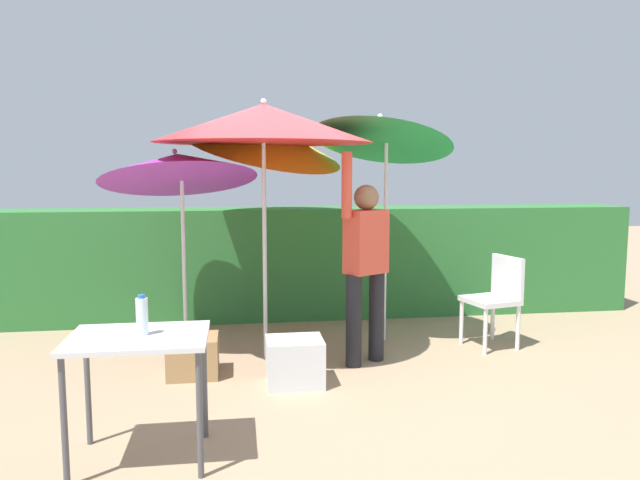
% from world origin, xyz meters
% --- Properties ---
extents(ground_plane, '(24.00, 24.00, 0.00)m').
position_xyz_m(ground_plane, '(0.00, 0.00, 0.00)').
color(ground_plane, '#9E8466').
extents(hedge_row, '(8.00, 0.70, 1.28)m').
position_xyz_m(hedge_row, '(0.00, 2.00, 0.64)').
color(hedge_row, '#2D7033').
rests_on(hedge_row, ground_plane).
extents(umbrella_rainbow, '(1.72, 1.64, 2.55)m').
position_xyz_m(umbrella_rainbow, '(-0.43, 1.18, 2.06)').
color(umbrella_rainbow, silver).
rests_on(umbrella_rainbow, ground_plane).
extents(umbrella_orange, '(1.48, 1.42, 2.52)m').
position_xyz_m(umbrella_orange, '(0.71, 0.84, 2.11)').
color(umbrella_orange, silver).
rests_on(umbrella_orange, ground_plane).
extents(umbrella_yellow, '(1.96, 1.96, 2.35)m').
position_xyz_m(umbrella_yellow, '(-0.49, 0.40, 2.13)').
color(umbrella_yellow, silver).
rests_on(umbrella_yellow, ground_plane).
extents(umbrella_navy, '(1.50, 1.48, 2.09)m').
position_xyz_m(umbrella_navy, '(-1.27, 0.76, 1.75)').
color(umbrella_navy, silver).
rests_on(umbrella_navy, ground_plane).
extents(person_vendor, '(0.52, 0.38, 1.88)m').
position_xyz_m(person_vendor, '(0.38, 0.12, 0.93)').
color(person_vendor, black).
rests_on(person_vendor, ground_plane).
extents(chair_plastic, '(0.53, 0.53, 0.89)m').
position_xyz_m(chair_plastic, '(1.76, 0.44, 0.51)').
color(chair_plastic, silver).
rests_on(chair_plastic, ground_plane).
extents(cooler_box, '(0.45, 0.38, 0.38)m').
position_xyz_m(cooler_box, '(-0.30, -0.33, 0.19)').
color(cooler_box, silver).
rests_on(cooler_box, ground_plane).
extents(crate_cardboard, '(0.42, 0.39, 0.33)m').
position_xyz_m(crate_cardboard, '(-1.12, -0.00, 0.17)').
color(crate_cardboard, '#9E7A4C').
rests_on(crate_cardboard, ground_plane).
extents(folding_table, '(0.80, 0.60, 0.76)m').
position_xyz_m(folding_table, '(-1.32, -1.46, 0.67)').
color(folding_table, '#4C4C51').
rests_on(folding_table, ground_plane).
extents(bottle_water, '(0.07, 0.07, 0.24)m').
position_xyz_m(bottle_water, '(-1.30, -1.46, 0.88)').
color(bottle_water, silver).
rests_on(bottle_water, folding_table).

